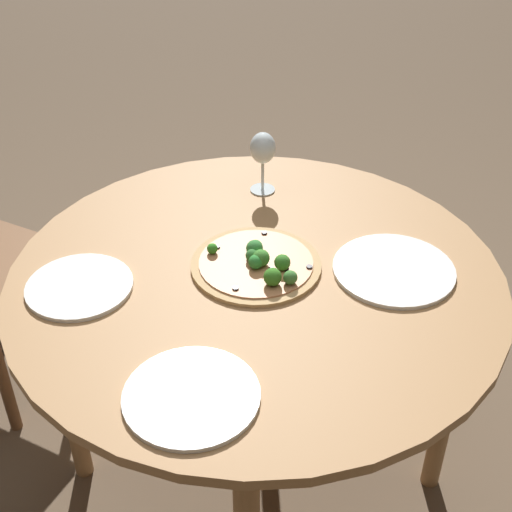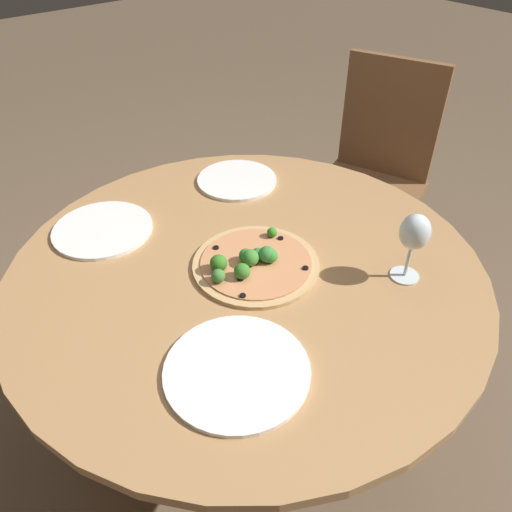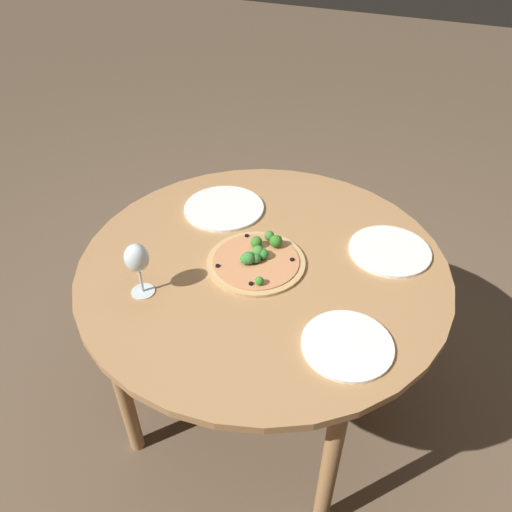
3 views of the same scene
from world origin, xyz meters
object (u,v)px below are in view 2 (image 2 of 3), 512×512
plate_far (103,229)px  plate_side (237,370)px  plate_near (237,180)px  wine_glass (414,234)px  pizza (254,263)px  chair (373,174)px

plate_far → plate_side: 0.58m
plate_near → plate_far: 0.42m
wine_glass → plate_near: wine_glass is taller
plate_far → plate_side: (0.01, 0.58, 0.00)m
pizza → plate_far: 0.42m
chair → wine_glass: size_ratio=5.45×
pizza → wine_glass: wine_glass is taller
chair → pizza: bearing=-88.9°
plate_side → plate_far: bearing=-91.2°
plate_near → plate_far: same height
chair → plate_far: size_ratio=3.61×
pizza → plate_near: 0.40m
wine_glass → plate_near: bearing=-86.9°
pizza → wine_glass: (-0.25, 0.25, 0.11)m
chair → wine_glass: chair is taller
wine_glass → plate_near: (0.03, -0.58, -0.11)m
chair → plate_near: size_ratio=3.90×
pizza → plate_far: size_ratio=1.18×
plate_near → plate_far: size_ratio=0.92×
wine_glass → plate_near: 0.60m
pizza → plate_far: pizza is taller
plate_near → plate_side: (0.43, 0.55, 0.00)m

